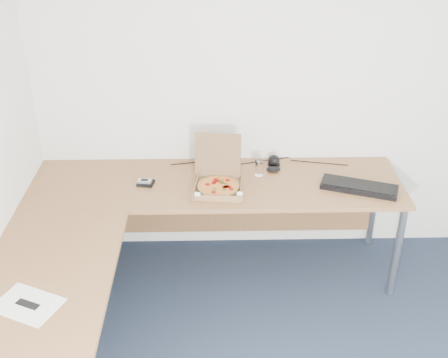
{
  "coord_description": "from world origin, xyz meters",
  "views": [
    {
      "loc": [
        -0.52,
        -1.88,
        2.6
      ],
      "look_at": [
        -0.45,
        1.28,
        0.82
      ],
      "focal_mm": 44.87,
      "sensor_mm": 36.0,
      "label": 1
    }
  ],
  "objects_px": {
    "drinking_glass": "(260,168)",
    "keyboard": "(359,187)",
    "desk": "(164,221)",
    "wallet": "(146,183)",
    "pizza_box": "(218,183)"
  },
  "relations": [
    {
      "from": "desk",
      "to": "drinking_glass",
      "type": "relative_size",
      "value": 22.64
    },
    {
      "from": "desk",
      "to": "drinking_glass",
      "type": "height_order",
      "value": "drinking_glass"
    },
    {
      "from": "wallet",
      "to": "pizza_box",
      "type": "bearing_deg",
      "value": 3.57
    },
    {
      "from": "desk",
      "to": "drinking_glass",
      "type": "bearing_deg",
      "value": 39.75
    },
    {
      "from": "drinking_glass",
      "to": "wallet",
      "type": "height_order",
      "value": "drinking_glass"
    },
    {
      "from": "keyboard",
      "to": "wallet",
      "type": "height_order",
      "value": "keyboard"
    },
    {
      "from": "drinking_glass",
      "to": "desk",
      "type": "bearing_deg",
      "value": -140.25
    },
    {
      "from": "pizza_box",
      "to": "wallet",
      "type": "relative_size",
      "value": 3.4
    },
    {
      "from": "desk",
      "to": "wallet",
      "type": "bearing_deg",
      "value": 110.12
    },
    {
      "from": "pizza_box",
      "to": "keyboard",
      "type": "distance_m",
      "value": 0.93
    },
    {
      "from": "drinking_glass",
      "to": "wallet",
      "type": "xyz_separation_m",
      "value": [
        -0.77,
        -0.11,
        -0.05
      ]
    },
    {
      "from": "drinking_glass",
      "to": "wallet",
      "type": "bearing_deg",
      "value": -171.71
    },
    {
      "from": "drinking_glass",
      "to": "keyboard",
      "type": "bearing_deg",
      "value": -17.83
    },
    {
      "from": "pizza_box",
      "to": "drinking_glass",
      "type": "relative_size",
      "value": 3.26
    },
    {
      "from": "keyboard",
      "to": "pizza_box",
      "type": "bearing_deg",
      "value": -161.57
    }
  ]
}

